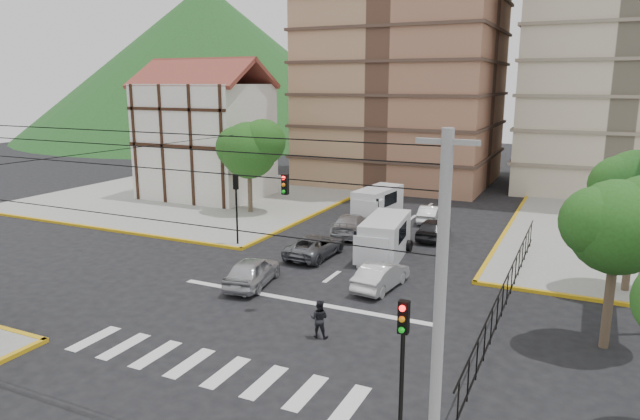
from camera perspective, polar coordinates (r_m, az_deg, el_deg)
The scene contains 23 objects.
ground at distance 26.39m, azimuth -3.33°, elevation -9.91°, with size 160.00×160.00×0.00m, color black.
sidewalk_nw at distance 53.11m, azimuth -11.97°, elevation 1.45°, with size 26.00×26.00×0.15m, color gray.
crosswalk_stripes at distance 21.83m, azimuth -11.17°, elevation -15.20°, with size 12.00×2.40×0.01m, color silver.
stop_line at distance 27.37m, azimuth -2.11°, elevation -9.04°, with size 13.00×0.40×0.01m, color silver.
tudor_building at distance 51.78m, azimuth -11.34°, elevation 6.99°, with size 10.80×8.05×12.23m.
distant_hill at distance 113.23m, azimuth -11.15°, elevation 14.35°, with size 70.00×70.00×28.00m, color #1C541D.
park_fence at distance 27.89m, azimuth 18.10°, elevation -9.28°, with size 0.10×22.50×1.66m, color black, non-canonical shape.
tree_park_a at distance 23.94m, azimuth 27.82°, elevation -1.15°, with size 4.41×3.60×6.83m.
tree_park_c at distance 30.82m, azimuth 29.32°, elevation 2.09°, with size 4.65×3.80×7.25m.
tree_tudor at distance 44.51m, azimuth -7.01°, elevation 6.21°, with size 5.39×4.40×7.43m.
traffic_light_se at distance 15.75m, azimuth 8.26°, elevation -13.85°, with size 0.28×0.22×4.40m.
traffic_light_nw at distance 35.81m, azimuth -8.38°, elevation 1.22°, with size 0.28×0.22×4.40m.
traffic_light_hanging at distance 23.01m, azimuth -5.94°, elevation 2.03°, with size 18.00×9.12×0.92m.
utility_pole_se at distance 13.73m, azimuth 11.82°, elevation -10.52°, with size 1.40×0.28×9.00m.
van_right_lane at distance 33.56m, azimuth 6.37°, elevation -2.92°, with size 2.67×5.52×2.39m.
van_left_lane at distance 43.30m, azimuth 5.67°, elevation 0.59°, with size 2.54×5.34×2.32m.
car_silver_front_left at distance 29.29m, azimuth -6.78°, elevation -6.10°, with size 1.77×4.39×1.50m, color #B6B6BB.
car_white_front_right at distance 28.84m, azimuth 6.12°, elevation -6.55°, with size 1.42×4.07×1.34m, color silver.
car_grey_mid_left at distance 33.81m, azimuth -0.48°, elevation -3.60°, with size 2.20×4.76×1.32m, color slate.
car_silver_rear_left at distance 38.55m, azimuth 3.13°, elevation -1.47°, with size 2.06×5.08×1.47m, color #A3A3A7.
car_darkgrey_mid_right at distance 38.32m, azimuth 11.26°, elevation -1.84°, with size 1.66×4.13×1.41m, color black.
car_white_rear_right at distance 42.91m, azimuth 10.95°, elevation -0.37°, with size 1.35×3.87×1.28m, color white.
pedestrian_crosswalk at distance 23.41m, azimuth -0.09°, elevation -10.82°, with size 0.77×0.60×1.58m, color black.
Camera 1 is at (11.79, -21.35, 10.10)m, focal length 32.00 mm.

